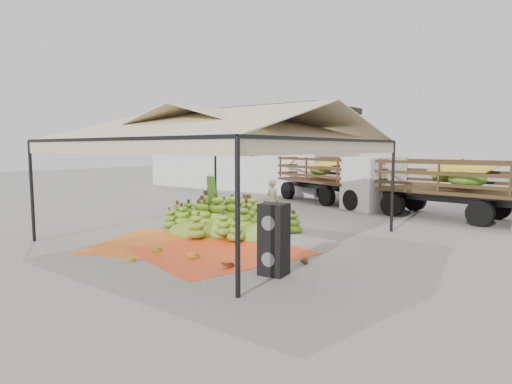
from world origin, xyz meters
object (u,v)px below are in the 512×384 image
Objects in this scene: speaker_stack at (274,239)px; truck_left at (340,175)px; vendor at (273,201)px; truck_right at (482,183)px; banana_heap at (228,212)px.

truck_left is (-4.38, 11.91, 0.68)m from speaker_stack.
vendor is at bearing -62.55° from truck_left.
truck_left is 1.01× the size of truck_right.
vendor is at bearing -132.90° from truck_right.
truck_left is at bearing 174.02° from truck_right.
truck_right is at bearing 46.41° from banana_heap.
truck_right reaches higher than truck_left.
speaker_stack is at bearing -47.70° from truck_left.
vendor is (0.56, 1.89, 0.24)m from banana_heap.
truck_right is (6.06, 5.07, 0.65)m from vendor.
banana_heap is 3.43× the size of speaker_stack.
vendor is 0.23× the size of truck_left.
truck_right is at bearing -131.34° from vendor.
truck_right reaches higher than speaker_stack.
truck_left is 6.86m from truck_right.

